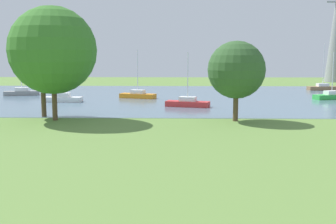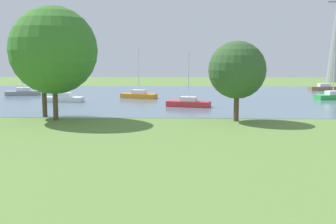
{
  "view_description": "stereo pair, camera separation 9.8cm",
  "coord_description": "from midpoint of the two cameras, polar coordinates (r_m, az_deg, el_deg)",
  "views": [
    {
      "loc": [
        2.28,
        -6.99,
        5.61
      ],
      "look_at": [
        1.67,
        15.97,
        2.48
      ],
      "focal_mm": 44.43,
      "sensor_mm": 36.0,
      "label": 1
    },
    {
      "loc": [
        2.37,
        -6.99,
        5.61
      ],
      "look_at": [
        1.67,
        15.97,
        2.48
      ],
      "focal_mm": 44.43,
      "sensor_mm": 36.0,
      "label": 2
    }
  ],
  "objects": [
    {
      "name": "ground_plane",
      "position": [
        29.62,
        -3.03,
        -3.18
      ],
      "size": [
        160.0,
        160.0,
        0.0
      ],
      "primitive_type": "plane",
      "color": "olive"
    },
    {
      "name": "water_surface",
      "position": [
        57.31,
        -0.82,
        2.13
      ],
      "size": [
        140.0,
        40.0,
        0.02
      ],
      "primitive_type": "cube",
      "color": "slate",
      "rests_on": "ground"
    },
    {
      "name": "sailboat_white",
      "position": [
        52.27,
        -14.36,
        1.84
      ],
      "size": [
        4.88,
        1.77,
        6.37
      ],
      "color": "white",
      "rests_on": "water_surface"
    },
    {
      "name": "sailboat_gray",
      "position": [
        62.68,
        -19.48,
        2.6
      ],
      "size": [
        5.03,
        2.83,
        7.96
      ],
      "color": "gray",
      "rests_on": "water_surface"
    },
    {
      "name": "sailboat_orange",
      "position": [
        55.23,
        -4.22,
        2.36
      ],
      "size": [
        5.02,
        3.03,
        6.39
      ],
      "color": "orange",
      "rests_on": "water_surface"
    },
    {
      "name": "sailboat_green",
      "position": [
        57.76,
        21.49,
        2.08
      ],
      "size": [
        5.03,
        2.94,
        6.05
      ],
      "color": "green",
      "rests_on": "water_surface"
    },
    {
      "name": "sailboat_red",
      "position": [
        45.89,
        2.64,
        1.28
      ],
      "size": [
        5.03,
        2.74,
        5.97
      ],
      "color": "red",
      "rests_on": "water_surface"
    },
    {
      "name": "sailboat_brown",
      "position": [
        72.59,
        20.4,
        3.19
      ],
      "size": [
        4.95,
        2.11,
        7.6
      ],
      "color": "brown",
      "rests_on": "water_surface"
    },
    {
      "name": "tree_mid_shore",
      "position": [
        39.69,
        -16.96,
        6.39
      ],
      "size": [
        4.73,
        4.73,
        7.29
      ],
      "color": "brown",
      "rests_on": "ground"
    },
    {
      "name": "tree_east_near",
      "position": [
        37.32,
        -15.62,
        8.16
      ],
      "size": [
        7.54,
        7.54,
        9.84
      ],
      "color": "brown",
      "rests_on": "ground"
    },
    {
      "name": "tree_west_far",
      "position": [
        35.99,
        9.29,
        5.71
      ],
      "size": [
        4.92,
        4.92,
        6.87
      ],
      "color": "brown",
      "rests_on": "ground"
    }
  ]
}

